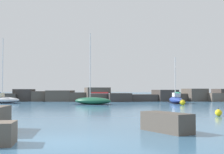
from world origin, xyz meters
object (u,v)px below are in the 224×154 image
sailboat_moored_1 (176,99)px  mooring_buoy_far_side (218,113)px  mooring_buoy_orange_near (183,102)px  sailboat_moored_4 (93,101)px

sailboat_moored_1 → mooring_buoy_far_side: bearing=-95.2°
sailboat_moored_1 → mooring_buoy_orange_near: (-0.58, -6.35, -0.23)m
sailboat_moored_1 → sailboat_moored_4: sailboat_moored_4 is taller
mooring_buoy_orange_near → mooring_buoy_far_side: mooring_buoy_orange_near is taller
mooring_buoy_orange_near → mooring_buoy_far_side: bearing=-95.3°
mooring_buoy_far_side → mooring_buoy_orange_near: bearing=84.7°
sailboat_moored_1 → mooring_buoy_orange_near: size_ratio=8.60×
sailboat_moored_1 → sailboat_moored_4: size_ratio=0.79×
sailboat_moored_1 → sailboat_moored_4: 13.74m
mooring_buoy_orange_near → sailboat_moored_1: bearing=84.8°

